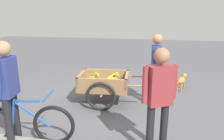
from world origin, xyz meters
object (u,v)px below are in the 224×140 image
plastic_bucket (103,75)px  cyclist_person (8,85)px  bicycle (23,123)px  dog (182,80)px  vendor_person (156,64)px  bystander_person (159,93)px  fruit_cart (104,84)px

plastic_bucket → cyclist_person: bearing=80.2°
bicycle → plastic_bucket: 3.51m
dog → bicycle: bearing=47.8°
vendor_person → bystander_person: bearing=91.2°
bicycle → plastic_bucket: bearing=-97.4°
plastic_bucket → bystander_person: (-1.61, 3.30, 0.82)m
fruit_cart → bystander_person: (-1.18, 1.64, 0.51)m
bystander_person → cyclist_person: bearing=5.0°
plastic_bucket → fruit_cart: bearing=104.8°
plastic_bucket → bystander_person: 3.76m
cyclist_person → bystander_person: (-2.22, -0.20, -0.04)m
fruit_cart → cyclist_person: (1.04, 1.83, 0.56)m
fruit_cart → plastic_bucket: bearing=-75.2°
dog → vendor_person: bearing=57.8°
fruit_cart → dog: 2.23m
fruit_cart → bicycle: 2.02m
vendor_person → bicycle: bearing=43.0°
dog → plastic_bucket: size_ratio=2.40×
fruit_cart → cyclist_person: 2.18m
fruit_cart → dog: size_ratio=2.69×
cyclist_person → plastic_bucket: (-0.60, -3.49, -0.86)m
plastic_bucket → bystander_person: size_ratio=0.17×
bystander_person → plastic_bucket: bearing=-63.9°
bicycle → dog: size_ratio=2.60×
plastic_bucket → bicycle: bearing=82.6°
fruit_cart → plastic_bucket: (0.44, -1.66, -0.30)m
fruit_cart → cyclist_person: size_ratio=1.04×
fruit_cart → cyclist_person: bearing=60.4°
bystander_person → vendor_person: bearing=-88.8°
bicycle → plastic_bucket: bicycle is taller
bicycle → cyclist_person: bearing=9.0°
vendor_person → dog: size_ratio=2.52×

